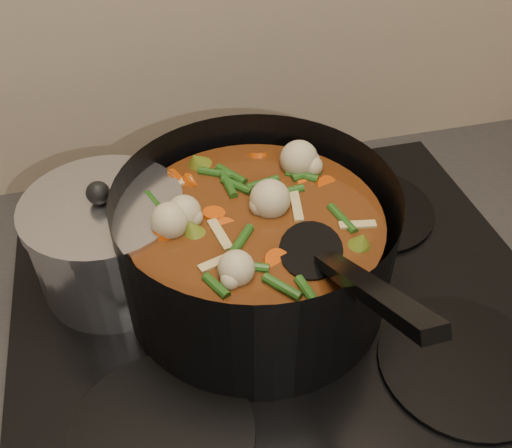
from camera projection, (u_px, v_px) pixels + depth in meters
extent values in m
cube|color=black|center=(283.00, 326.00, 0.70)|extent=(2.64, 0.64, 0.05)
cube|color=black|center=(283.00, 308.00, 0.68)|extent=(0.62, 0.54, 0.02)
cylinder|color=black|center=(162.00, 434.00, 0.54)|extent=(0.18, 0.18, 0.01)
cylinder|color=black|center=(463.00, 364.00, 0.60)|extent=(0.18, 0.18, 0.01)
cylinder|color=black|center=(136.00, 249.00, 0.73)|extent=(0.18, 0.18, 0.01)
cylinder|color=black|center=(368.00, 209.00, 0.79)|extent=(0.18, 0.18, 0.01)
cylinder|color=black|center=(256.00, 244.00, 0.63)|extent=(0.35, 0.35, 0.15)
cylinder|color=black|center=(256.00, 286.00, 0.68)|extent=(0.30, 0.30, 0.01)
cylinder|color=#58290F|center=(256.00, 252.00, 0.64)|extent=(0.28, 0.28, 0.11)
cylinder|color=#BF4909|center=(292.00, 214.00, 0.62)|extent=(0.03, 0.03, 0.03)
cylinder|color=#BF4909|center=(272.00, 180.00, 0.66)|extent=(0.04, 0.04, 0.03)
cylinder|color=#BF4909|center=(191.00, 179.00, 0.66)|extent=(0.04, 0.04, 0.03)
cylinder|color=#BF4909|center=(205.00, 231.00, 0.60)|extent=(0.03, 0.04, 0.03)
cylinder|color=#BF4909|center=(239.00, 280.00, 0.55)|extent=(0.04, 0.04, 0.03)
cylinder|color=#BF4909|center=(286.00, 236.00, 0.59)|extent=(0.04, 0.04, 0.03)
cylinder|color=#BF4909|center=(317.00, 204.00, 0.63)|extent=(0.04, 0.04, 0.03)
cylinder|color=#BF4909|center=(267.00, 163.00, 0.69)|extent=(0.04, 0.03, 0.03)
cylinder|color=#BF4909|center=(215.00, 200.00, 0.63)|extent=(0.04, 0.04, 0.03)
sphere|color=#C6B48B|center=(313.00, 201.00, 0.61)|extent=(0.04, 0.04, 0.04)
sphere|color=#C6B48B|center=(239.00, 175.00, 0.65)|extent=(0.04, 0.04, 0.04)
sphere|color=#C6B48B|center=(198.00, 225.00, 0.58)|extent=(0.04, 0.04, 0.04)
sphere|color=#C6B48B|center=(282.00, 249.00, 0.56)|extent=(0.04, 0.04, 0.04)
sphere|color=#C6B48B|center=(308.00, 193.00, 0.62)|extent=(0.04, 0.04, 0.04)
cone|color=olive|center=(293.00, 268.00, 0.55)|extent=(0.04, 0.04, 0.04)
cone|color=olive|center=(325.00, 191.00, 0.63)|extent=(0.04, 0.04, 0.04)
cone|color=olive|center=(218.00, 172.00, 0.66)|extent=(0.04, 0.04, 0.04)
cone|color=olive|center=(184.00, 245.00, 0.57)|extent=(0.04, 0.04, 0.04)
cone|color=olive|center=(309.00, 261.00, 0.55)|extent=(0.04, 0.04, 0.04)
cylinder|color=#204E17|center=(277.00, 192.00, 0.64)|extent=(0.01, 0.04, 0.01)
cylinder|color=#204E17|center=(234.00, 160.00, 0.68)|extent=(0.04, 0.03, 0.01)
cylinder|color=#204E17|center=(191.00, 191.00, 0.64)|extent=(0.04, 0.02, 0.01)
cylinder|color=#204E17|center=(195.00, 226.00, 0.59)|extent=(0.03, 0.04, 0.01)
cylinder|color=#204E17|center=(233.00, 242.00, 0.58)|extent=(0.03, 0.04, 0.01)
cylinder|color=#204E17|center=(286.00, 286.00, 0.53)|extent=(0.04, 0.02, 0.01)
cylinder|color=#204E17|center=(329.00, 243.00, 0.58)|extent=(0.04, 0.03, 0.01)
cylinder|color=#204E17|center=(314.00, 205.00, 0.62)|extent=(0.01, 0.04, 0.01)
cylinder|color=#204E17|center=(276.00, 192.00, 0.64)|extent=(0.04, 0.03, 0.01)
cylinder|color=#204E17|center=(232.00, 161.00, 0.68)|extent=(0.04, 0.02, 0.01)
cylinder|color=#204E17|center=(189.00, 192.00, 0.64)|extent=(0.03, 0.04, 0.01)
cylinder|color=#204E17|center=(196.00, 228.00, 0.59)|extent=(0.03, 0.04, 0.01)
cylinder|color=#204E17|center=(234.00, 242.00, 0.58)|extent=(0.04, 0.02, 0.01)
cylinder|color=#204E17|center=(289.00, 286.00, 0.53)|extent=(0.04, 0.03, 0.01)
cylinder|color=#204E17|center=(330.00, 241.00, 0.58)|extent=(0.01, 0.04, 0.01)
cube|color=tan|center=(186.00, 213.00, 0.61)|extent=(0.04, 0.01, 0.00)
cube|color=tan|center=(240.00, 266.00, 0.55)|extent=(0.02, 0.05, 0.00)
cube|color=tan|center=(324.00, 233.00, 0.59)|extent=(0.04, 0.03, 0.00)
cube|color=tan|center=(288.00, 179.00, 0.65)|extent=(0.04, 0.04, 0.00)
cube|color=tan|center=(204.00, 189.00, 0.64)|extent=(0.03, 0.04, 0.00)
cube|color=tan|center=(201.00, 250.00, 0.57)|extent=(0.05, 0.02, 0.00)
ellipsoid|color=black|center=(311.00, 251.00, 0.57)|extent=(0.09, 0.10, 0.01)
cube|color=black|center=(369.00, 289.00, 0.46)|extent=(0.03, 0.18, 0.11)
cylinder|color=silver|center=(111.00, 246.00, 0.66)|extent=(0.17, 0.17, 0.11)
cylinder|color=silver|center=(101.00, 207.00, 0.62)|extent=(0.18, 0.18, 0.01)
sphere|color=black|center=(98.00, 193.00, 0.61)|extent=(0.03, 0.03, 0.03)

